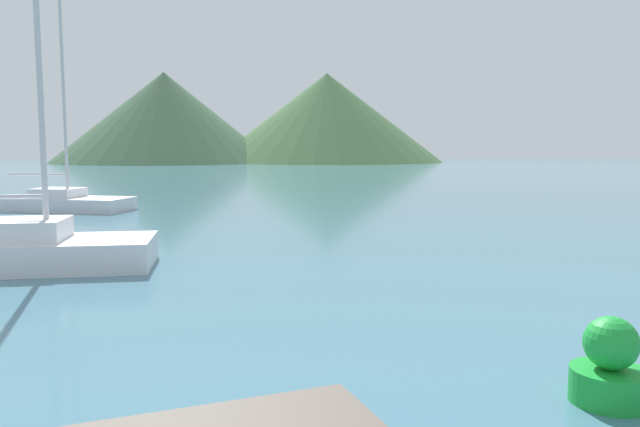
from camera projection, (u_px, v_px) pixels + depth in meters
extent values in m
cube|color=silver|center=(29.00, 254.00, 12.99)|extent=(5.17, 2.41, 0.62)
cube|color=silver|center=(28.00, 229.00, 12.94)|extent=(1.61, 1.56, 0.43)
cylinder|color=#BCBCC1|center=(36.00, 2.00, 12.50)|extent=(0.12, 0.12, 9.62)
cube|color=silver|center=(59.00, 204.00, 24.80)|extent=(6.11, 3.59, 0.52)
cube|color=silver|center=(58.00, 193.00, 24.75)|extent=(2.06, 1.88, 0.36)
cylinder|color=#BCBCC1|center=(63.00, 77.00, 24.18)|extent=(0.12, 0.12, 9.38)
cylinder|color=#BCBCC1|center=(38.00, 174.00, 24.83)|extent=(2.52, 0.80, 0.10)
cylinder|color=green|center=(609.00, 386.00, 6.24)|extent=(0.77, 0.77, 0.34)
sphere|color=green|center=(611.00, 343.00, 6.19)|extent=(0.54, 0.54, 0.54)
cone|color=#38563D|center=(165.00, 117.00, 95.18)|extent=(33.90, 33.90, 13.69)
cone|color=#3D6038|center=(327.00, 118.00, 99.65)|extent=(36.73, 36.73, 14.03)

